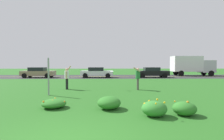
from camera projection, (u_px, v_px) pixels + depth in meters
name	position (u px, v px, depth m)	size (l,w,h in m)	color
ground_plane	(96.00, 86.00, 15.58)	(120.00, 120.00, 0.00)	#26601E
highway_strip	(101.00, 77.00, 27.17)	(120.00, 8.41, 0.01)	#2D2D30
highway_center_stripe	(101.00, 77.00, 27.17)	(120.00, 0.16, 0.00)	yellow
daylily_clump_mid_center	(109.00, 103.00, 7.54)	(0.99, 1.07, 0.53)	#2D7526
daylily_clump_mid_right	(154.00, 109.00, 6.47)	(0.92, 0.87, 0.62)	#337F2D
daylily_clump_mid_left	(54.00, 103.00, 7.73)	(1.04, 1.07, 0.39)	#2D7526
daylily_clump_front_left	(184.00, 108.00, 6.60)	(0.88, 0.82, 0.55)	#2D7526
sign_post_near_path	(49.00, 77.00, 10.81)	(0.07, 0.10, 2.28)	#93969B
person_thrower_white_shirt	(67.00, 77.00, 13.39)	(0.47, 0.50, 1.79)	silver
person_catcher_green_shirt	(138.00, 77.00, 13.13)	(0.54, 0.50, 1.69)	#287038
frisbee_white	(112.00, 71.00, 13.22)	(0.26, 0.25, 0.11)	white
car_tan_center_left	(38.00, 72.00, 25.06)	(4.50, 2.00, 1.45)	#937F60
car_white_center_right	(97.00, 72.00, 25.25)	(4.50, 2.00, 1.45)	silver
car_black_rightmost	(152.00, 72.00, 25.42)	(4.50, 2.00, 1.45)	black
box_truck_silver	(192.00, 65.00, 29.34)	(6.70, 2.46, 3.20)	#B7BABF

